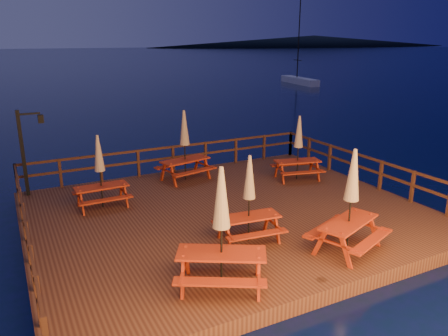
# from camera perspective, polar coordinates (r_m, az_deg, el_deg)

# --- Properties ---
(ground) EXTENTS (500.00, 500.00, 0.00)m
(ground) POSITION_cam_1_polar(r_m,az_deg,el_deg) (14.12, 0.53, -7.19)
(ground) COLOR black
(ground) RESTS_ON ground
(deck) EXTENTS (12.00, 10.00, 0.40)m
(deck) POSITION_cam_1_polar(r_m,az_deg,el_deg) (14.04, 0.53, -6.44)
(deck) COLOR #442116
(deck) RESTS_ON ground
(deck_piles) EXTENTS (11.44, 9.44, 1.40)m
(deck_piles) POSITION_cam_1_polar(r_m,az_deg,el_deg) (14.24, 0.52, -8.29)
(deck_piles) COLOR #3A2212
(deck_piles) RESTS_ON ground
(railing) EXTENTS (11.80, 9.75, 1.10)m
(railing) POSITION_cam_1_polar(r_m,az_deg,el_deg) (15.20, -2.58, -0.74)
(railing) COLOR #3A2212
(railing) RESTS_ON deck
(lamp_post) EXTENTS (0.85, 0.18, 3.00)m
(lamp_post) POSITION_cam_1_polar(r_m,az_deg,el_deg) (16.37, -24.36, 2.77)
(lamp_post) COLOR black
(lamp_post) RESTS_ON deck
(headland_right) EXTENTS (230.40, 86.40, 7.00)m
(headland_right) POSITION_cam_1_polar(r_m,az_deg,el_deg) (307.86, 11.63, 15.95)
(headland_right) COLOR black
(headland_right) RESTS_ON ground
(sailboat) EXTENTS (2.53, 8.04, 11.78)m
(sailboat) POSITION_cam_1_polar(r_m,az_deg,el_deg) (57.82, 9.82, 11.17)
(sailboat) COLOR silver
(sailboat) RESTS_ON ground
(picnic_table_0) EXTENTS (1.70, 1.41, 2.39)m
(picnic_table_0) POSITION_cam_1_polar(r_m,az_deg,el_deg) (14.48, -15.90, -0.29)
(picnic_table_0) COLOR #9C210E
(picnic_table_0) RESTS_ON deck
(picnic_table_1) EXTENTS (2.33, 2.13, 2.72)m
(picnic_table_1) POSITION_cam_1_polar(r_m,az_deg,el_deg) (11.44, 16.25, -3.95)
(picnic_table_1) COLOR #9C210E
(picnic_table_1) RESTS_ON deck
(picnic_table_2) EXTENTS (2.19, 1.93, 2.71)m
(picnic_table_2) POSITION_cam_1_polar(r_m,az_deg,el_deg) (16.70, -5.16, 3.11)
(picnic_table_2) COLOR #9C210E
(picnic_table_2) RESTS_ON deck
(picnic_table_3) EXTENTS (1.82, 1.56, 2.40)m
(picnic_table_3) POSITION_cam_1_polar(r_m,az_deg,el_deg) (11.59, 3.30, -3.87)
(picnic_table_3) COLOR #9C210E
(picnic_table_3) RESTS_ON deck
(picnic_table_4) EXTENTS (2.03, 1.80, 2.49)m
(picnic_table_4) POSITION_cam_1_polar(r_m,az_deg,el_deg) (16.98, 9.67, 2.75)
(picnic_table_4) COLOR #9C210E
(picnic_table_4) RESTS_ON deck
(picnic_table_5) EXTENTS (2.48, 2.35, 2.78)m
(picnic_table_5) POSITION_cam_1_polar(r_m,az_deg,el_deg) (9.40, -0.34, -7.65)
(picnic_table_5) COLOR #9C210E
(picnic_table_5) RESTS_ON deck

